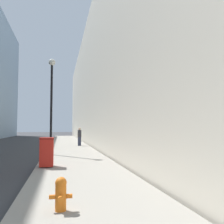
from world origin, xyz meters
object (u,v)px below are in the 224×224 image
at_px(trash_bin, 47,152).
at_px(pedestrian_on_sidewalk, 79,137).
at_px(fire_hydrant, 61,193).
at_px(lamppost, 51,96).

bearing_deg(trash_bin, pedestrian_on_sidewalk, 79.26).
relative_size(fire_hydrant, pedestrian_on_sidewalk, 0.41).
height_order(lamppost, pedestrian_on_sidewalk, lamppost).
relative_size(fire_hydrant, trash_bin, 0.54).
xyz_separation_m(fire_hydrant, trash_bin, (-0.58, 5.83, 0.28)).
height_order(trash_bin, lamppost, lamppost).
height_order(fire_hydrant, pedestrian_on_sidewalk, pedestrian_on_sidewalk).
bearing_deg(pedestrian_on_sidewalk, lamppost, -107.78).
bearing_deg(lamppost, pedestrian_on_sidewalk, 72.22).
xyz_separation_m(fire_hydrant, lamppost, (-0.60, 10.69, 3.28)).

